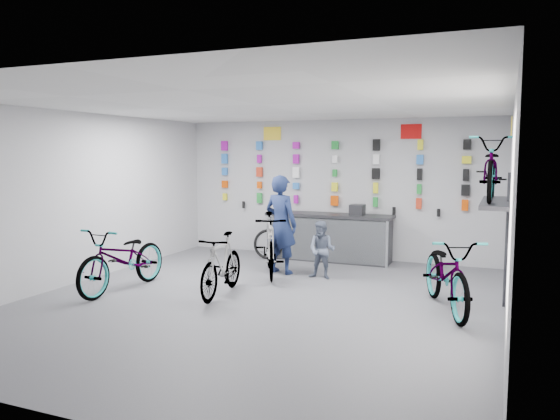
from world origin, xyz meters
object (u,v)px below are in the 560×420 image
at_px(counter, 329,238).
at_px(bike_left, 123,258).
at_px(bike_service, 270,244).
at_px(bike_right, 447,273).
at_px(customer, 322,250).
at_px(bike_center, 222,265).
at_px(clerk, 281,224).

distance_m(counter, bike_left, 4.45).
height_order(bike_left, bike_service, bike_service).
distance_m(bike_right, customer, 2.62).
distance_m(counter, bike_service, 1.87).
relative_size(bike_left, bike_center, 1.24).
relative_size(counter, bike_service, 1.39).
bearing_deg(customer, counter, 104.90).
relative_size(clerk, customer, 1.77).
xyz_separation_m(counter, customer, (0.40, -1.67, 0.04)).
bearing_deg(bike_center, counter, 71.47).
xyz_separation_m(bike_left, bike_right, (5.08, 0.85, 0.01)).
distance_m(bike_service, clerk, 0.45).
xyz_separation_m(bike_center, bike_service, (0.13, 1.63, 0.08)).
distance_m(bike_center, bike_service, 1.64).
bearing_deg(counter, bike_left, -122.35).
relative_size(counter, clerk, 1.44).
xyz_separation_m(bike_left, customer, (2.78, 2.09, -0.01)).
relative_size(bike_center, customer, 1.57).
bearing_deg(clerk, customer, -176.58).
relative_size(bike_left, clerk, 1.10).
relative_size(bike_right, bike_service, 1.08).
height_order(bike_center, bike_service, bike_service).
height_order(bike_center, clerk, clerk).
height_order(bike_right, customer, bike_right).
bearing_deg(counter, bike_service, -108.44).
relative_size(counter, bike_left, 1.31).
height_order(bike_left, bike_right, bike_right).
bearing_deg(bike_service, bike_right, -44.69).
bearing_deg(customer, bike_right, -26.59).
height_order(bike_left, customer, bike_left).
xyz_separation_m(counter, bike_left, (-2.38, -3.76, 0.06)).
relative_size(counter, bike_center, 1.62).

